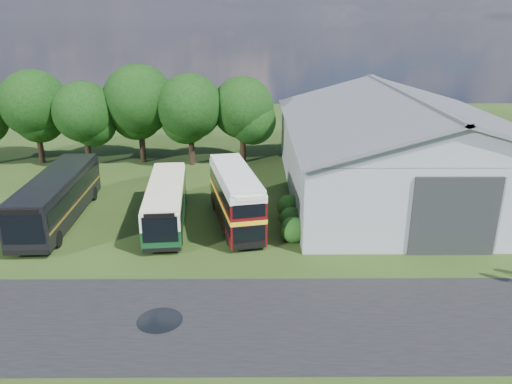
{
  "coord_description": "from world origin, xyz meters",
  "views": [
    {
      "loc": [
        2.98,
        -23.48,
        13.76
      ],
      "look_at": [
        3.18,
        8.0,
        2.66
      ],
      "focal_mm": 35.0,
      "sensor_mm": 36.0,
      "label": 1
    }
  ],
  "objects_px": {
    "bus_maroon_double": "(236,198)",
    "bus_dark_single": "(57,197)",
    "storage_shed": "(401,142)",
    "bus_green_single": "(166,202)"
  },
  "relations": [
    {
      "from": "storage_shed",
      "to": "bus_dark_single",
      "type": "height_order",
      "value": "storage_shed"
    },
    {
      "from": "storage_shed",
      "to": "bus_green_single",
      "type": "xyz_separation_m",
      "value": [
        -18.08,
        -6.94,
        -2.61
      ]
    },
    {
      "from": "bus_green_single",
      "to": "bus_maroon_double",
      "type": "height_order",
      "value": "bus_maroon_double"
    },
    {
      "from": "bus_maroon_double",
      "to": "bus_dark_single",
      "type": "distance_m",
      "value": 12.53
    },
    {
      "from": "storage_shed",
      "to": "bus_maroon_double",
      "type": "xyz_separation_m",
      "value": [
        -13.22,
        -7.28,
        -2.2
      ]
    },
    {
      "from": "bus_maroon_double",
      "to": "bus_dark_single",
      "type": "relative_size",
      "value": 0.77
    },
    {
      "from": "storage_shed",
      "to": "bus_dark_single",
      "type": "distance_m",
      "value": 26.67
    },
    {
      "from": "bus_green_single",
      "to": "bus_dark_single",
      "type": "xyz_separation_m",
      "value": [
        -7.65,
        0.35,
        0.24
      ]
    },
    {
      "from": "bus_green_single",
      "to": "bus_dark_single",
      "type": "bearing_deg",
      "value": 171.85
    },
    {
      "from": "bus_green_single",
      "to": "bus_dark_single",
      "type": "distance_m",
      "value": 7.67
    }
  ]
}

